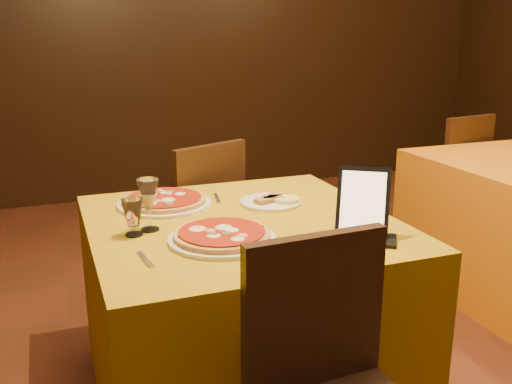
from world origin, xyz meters
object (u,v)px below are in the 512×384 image
object	(u,v)px
pizza_near	(222,237)
tablet	(363,203)
chair_main_far	(188,226)
wine_glass	(149,204)
water_glass	(133,217)
chair_side_far	(442,179)
pizza_far	(164,202)
main_table	(242,312)

from	to	relation	value
pizza_near	tablet	bearing A→B (deg)	-15.00
chair_main_far	tablet	distance (m)	1.26
wine_glass	water_glass	xyz separation A→B (m)	(-0.06, -0.03, -0.03)
chair_side_far	pizza_far	xyz separation A→B (m)	(-2.09, -0.89, 0.31)
chair_side_far	pizza_far	size ratio (longest dim) A/B	2.43
chair_side_far	tablet	size ratio (longest dim) A/B	3.73
main_table	tablet	world-z (taller)	tablet
chair_main_far	chair_side_far	size ratio (longest dim) A/B	1.00
chair_main_far	tablet	bearing A→B (deg)	83.01
main_table	wine_glass	world-z (taller)	wine_glass
pizza_near	tablet	xyz separation A→B (m)	(0.46, -0.12, 0.10)
chair_side_far	pizza_near	bearing A→B (deg)	24.24
wine_glass	water_glass	bearing A→B (deg)	-151.47
wine_glass	chair_side_far	bearing A→B (deg)	28.02
main_table	pizza_near	bearing A→B (deg)	-126.28
wine_glass	tablet	distance (m)	0.74
pizza_far	water_glass	xyz separation A→B (m)	(-0.17, -0.31, 0.05)
pizza_near	chair_side_far	bearing A→B (deg)	34.32
main_table	tablet	xyz separation A→B (m)	(0.33, -0.30, 0.49)
pizza_far	water_glass	bearing A→B (deg)	-118.57
pizza_far	tablet	size ratio (longest dim) A/B	1.54
chair_side_far	water_glass	world-z (taller)	chair_side_far
pizza_far	wine_glass	world-z (taller)	wine_glass
chair_main_far	tablet	xyz separation A→B (m)	(0.33, -1.14, 0.41)
main_table	chair_side_far	distance (m)	2.21
pizza_near	water_glass	distance (m)	0.31
pizza_far	wine_glass	bearing A→B (deg)	-111.30
main_table	chair_main_far	bearing A→B (deg)	90.00
pizza_far	pizza_near	bearing A→B (deg)	-78.39
pizza_near	pizza_far	bearing A→B (deg)	101.61
tablet	chair_side_far	bearing A→B (deg)	77.85
main_table	water_glass	world-z (taller)	water_glass
main_table	chair_main_far	size ratio (longest dim) A/B	1.21
wine_glass	water_glass	world-z (taller)	wine_glass
chair_main_far	water_glass	bearing A→B (deg)	42.17
main_table	chair_side_far	bearing A→B (deg)	32.40
main_table	chair_main_far	xyz separation A→B (m)	(0.00, 0.84, 0.08)
pizza_near	wine_glass	xyz separation A→B (m)	(-0.21, 0.19, 0.08)
main_table	chair_side_far	size ratio (longest dim) A/B	1.21
chair_side_far	pizza_near	world-z (taller)	chair_side_far
main_table	pizza_near	distance (m)	0.45
pizza_far	water_glass	size ratio (longest dim) A/B	2.88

